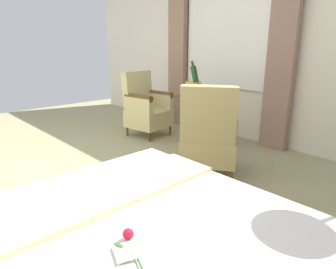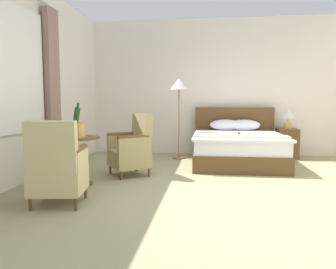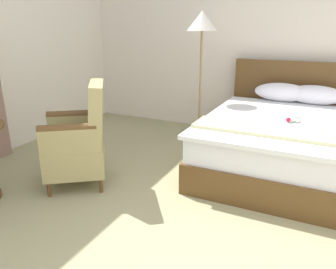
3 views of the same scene
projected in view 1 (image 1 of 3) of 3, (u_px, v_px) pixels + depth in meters
ground_plane at (42, 188)px, 2.96m from camera, size 7.97×7.97×0.00m
wall_window_side at (229, 35)px, 4.44m from camera, size 0.27×6.59×3.00m
side_table_round at (199, 118)px, 4.10m from camera, size 0.72×0.72×0.68m
champagne_bucket at (193, 87)px, 3.96m from camera, size 0.22×0.22×0.50m
wine_glass_near_bucket at (213, 92)px, 3.85m from camera, size 0.08×0.08×0.14m
wine_glass_near_edge at (194, 89)px, 4.19m from camera, size 0.07×0.07×0.13m
snack_plate at (213, 96)px, 4.07m from camera, size 0.19×0.19×0.04m
armchair_by_window at (209, 136)px, 3.16m from camera, size 0.80×0.79×0.99m
armchair_facing_bed at (146, 108)px, 4.62m from camera, size 0.64×0.65×0.98m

